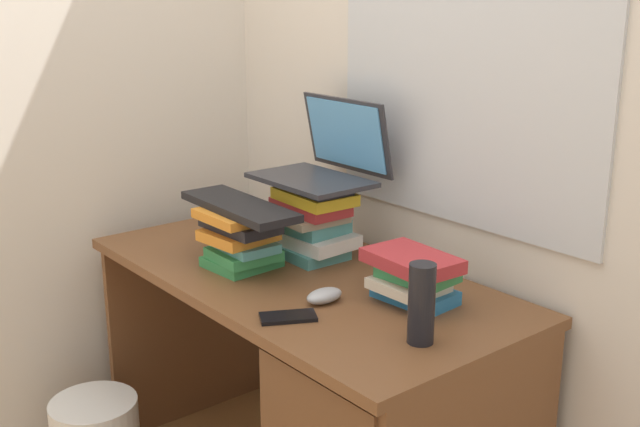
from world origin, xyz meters
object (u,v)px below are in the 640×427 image
object	(u,v)px
cell_phone	(288,317)
book_stack_tall	(312,220)
keyboard	(239,206)
book_stack_side	(413,276)
mug	(237,210)
water_bottle	(422,304)
computer_mouse	(324,296)
laptop	(326,161)
book_stack_keyboard_riser	(241,238)

from	to	relation	value
cell_phone	book_stack_tall	bearing A→B (deg)	162.58
keyboard	book_stack_side	bearing A→B (deg)	23.69
cell_phone	keyboard	bearing A→B (deg)	-168.41
mug	water_bottle	bearing A→B (deg)	-10.22
book_stack_tall	computer_mouse	bearing A→B (deg)	-33.71
computer_mouse	mug	bearing A→B (deg)	163.91
book_stack_side	computer_mouse	distance (m)	0.23
book_stack_side	keyboard	world-z (taller)	keyboard
book_stack_side	laptop	xyz separation A→B (m)	(-0.44, 0.08, 0.21)
mug	cell_phone	distance (m)	0.81
book_stack_tall	keyboard	bearing A→B (deg)	-101.23
laptop	cell_phone	distance (m)	0.58
book_stack_side	water_bottle	bearing A→B (deg)	-41.48
laptop	book_stack_tall	bearing A→B (deg)	-88.90
book_stack_keyboard_riser	laptop	xyz separation A→B (m)	(0.04, 0.28, 0.19)
mug	book_stack_keyboard_riser	bearing A→B (deg)	-31.74
book_stack_tall	cell_phone	world-z (taller)	book_stack_tall
book_stack_tall	keyboard	size ratio (longest dim) A/B	0.60
book_stack_tall	water_bottle	xyz separation A→B (m)	(0.62, -0.18, -0.02)
mug	keyboard	bearing A→B (deg)	-31.92
book_stack_tall	computer_mouse	xyz separation A→B (m)	(0.30, -0.20, -0.09)
keyboard	computer_mouse	world-z (taller)	keyboard
water_bottle	cell_phone	size ratio (longest dim) A/B	1.37
book_stack_side	book_stack_keyboard_riser	bearing A→B (deg)	-158.12
water_bottle	computer_mouse	bearing A→B (deg)	-176.41
book_stack_keyboard_riser	water_bottle	size ratio (longest dim) A/B	1.23
water_bottle	cell_phone	distance (m)	0.34
computer_mouse	cell_phone	distance (m)	0.14
book_stack_tall	cell_phone	bearing A→B (deg)	-45.73
book_stack_tall	computer_mouse	distance (m)	0.37
book_stack_side	computer_mouse	xyz separation A→B (m)	(-0.14, -0.18, -0.05)
book_stack_side	keyboard	size ratio (longest dim) A/B	0.58
book_stack_side	water_bottle	distance (m)	0.24
book_stack_side	mug	distance (m)	0.85
book_stack_tall	mug	distance (m)	0.41
keyboard	cell_phone	size ratio (longest dim) A/B	3.09
book_stack_side	laptop	bearing A→B (deg)	169.77
book_stack_tall	laptop	bearing A→B (deg)	91.10
book_stack_side	cell_phone	bearing A→B (deg)	-110.56
laptop	cell_phone	world-z (taller)	laptop
book_stack_tall	keyboard	distance (m)	0.24
book_stack_side	water_bottle	world-z (taller)	water_bottle
book_stack_side	book_stack_tall	bearing A→B (deg)	176.61
book_stack_tall	water_bottle	world-z (taller)	book_stack_tall
laptop	mug	size ratio (longest dim) A/B	2.78
book_stack_keyboard_riser	cell_phone	xyz separation A→B (m)	(0.37, -0.11, -0.08)
keyboard	cell_phone	distance (m)	0.43
book_stack_keyboard_riser	keyboard	world-z (taller)	keyboard
cell_phone	mug	bearing A→B (deg)	-176.41
mug	laptop	bearing A→B (deg)	7.00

